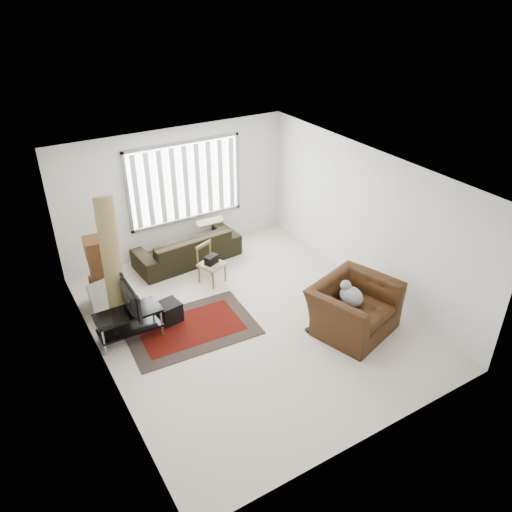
{
  "coord_description": "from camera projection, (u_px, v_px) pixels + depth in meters",
  "views": [
    {
      "loc": [
        -3.53,
        -6.11,
        5.38
      ],
      "look_at": [
        0.33,
        0.32,
        1.05
      ],
      "focal_mm": 35.0,
      "sensor_mm": 36.0,
      "label": 1
    }
  ],
  "objects": [
    {
      "name": "room",
      "position": [
        235.0,
        219.0,
        8.31
      ],
      "size": [
        6.0,
        6.02,
        2.71
      ],
      "color": "beige",
      "rests_on": "ground"
    },
    {
      "name": "persian_rug",
      "position": [
        191.0,
        328.0,
        8.59
      ],
      "size": [
        2.24,
        1.56,
        0.02
      ],
      "color": "black",
      "rests_on": "ground"
    },
    {
      "name": "tv_stand",
      "position": [
        129.0,
        319.0,
        8.17
      ],
      "size": [
        1.07,
        0.48,
        0.54
      ],
      "color": "black",
      "rests_on": "ground"
    },
    {
      "name": "tv",
      "position": [
        125.0,
        299.0,
        7.98
      ],
      "size": [
        0.11,
        0.87,
        0.5
      ],
      "primitive_type": "imported",
      "rotation": [
        0.0,
        0.0,
        1.57
      ],
      "color": "black",
      "rests_on": "tv_stand"
    },
    {
      "name": "subwoofer",
      "position": [
        169.0,
        312.0,
        8.68
      ],
      "size": [
        0.41,
        0.41,
        0.36
      ],
      "primitive_type": "cube",
      "rotation": [
        0.0,
        0.0,
        0.15
      ],
      "color": "black",
      "rests_on": "persian_rug"
    },
    {
      "name": "moving_boxes",
      "position": [
        104.0,
        273.0,
        9.0
      ],
      "size": [
        0.58,
        0.54,
        1.31
      ],
      "color": "brown",
      "rests_on": "ground"
    },
    {
      "name": "white_flatpack",
      "position": [
        105.0,
        298.0,
        8.8
      ],
      "size": [
        0.57,
        0.34,
        0.67
      ],
      "primitive_type": "cube",
      "rotation": [
        -0.23,
        0.0,
        0.22
      ],
      "color": "silver",
      "rests_on": "ground"
    },
    {
      "name": "rolled_rug",
      "position": [
        113.0,
        263.0,
        8.34
      ],
      "size": [
        0.58,
        1.04,
        2.21
      ],
      "primitive_type": "cylinder",
      "rotation": [
        -0.31,
        0.0,
        -0.26
      ],
      "color": "olive",
      "rests_on": "ground"
    },
    {
      "name": "sofa",
      "position": [
        187.0,
        243.0,
        10.37
      ],
      "size": [
        2.26,
        1.1,
        0.85
      ],
      "primitive_type": "imported",
      "rotation": [
        0.0,
        0.0,
        3.21
      ],
      "color": "black",
      "rests_on": "ground"
    },
    {
      "name": "side_chair",
      "position": [
        211.0,
        262.0,
        9.66
      ],
      "size": [
        0.56,
        0.56,
        0.8
      ],
      "rotation": [
        0.0,
        0.0,
        0.38
      ],
      "color": "#8E825D",
      "rests_on": "ground"
    },
    {
      "name": "armchair",
      "position": [
        354.0,
        305.0,
        8.34
      ],
      "size": [
        1.63,
        1.52,
        1.0
      ],
      "rotation": [
        0.0,
        0.0,
        0.29
      ],
      "color": "#341B0A",
      "rests_on": "ground"
    }
  ]
}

